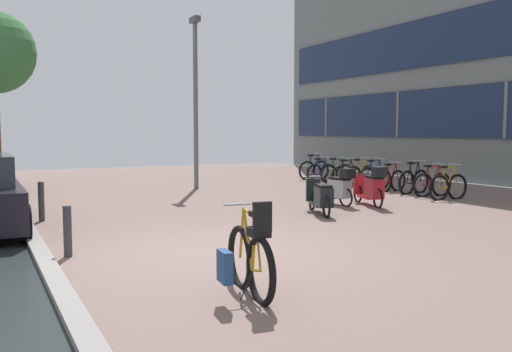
{
  "coord_description": "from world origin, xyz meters",
  "views": [
    {
      "loc": [
        -3.2,
        -7.73,
        1.84
      ],
      "look_at": [
        1.54,
        1.57,
        0.98
      ],
      "focal_mm": 38.67,
      "sensor_mm": 36.0,
      "label": 1
    }
  ],
  "objects_px": {
    "bicycle_rack_05": "(360,176)",
    "bicycle_rack_08": "(321,172)",
    "bicycle_rack_03": "(391,181)",
    "bicycle_rack_09": "(314,170)",
    "bicycle_rack_02": "(414,182)",
    "lamp_post": "(196,94)",
    "bollard_near": "(68,231)",
    "bicycle_rack_04": "(375,178)",
    "bicycle_rack_00": "(448,187)",
    "scooter_mid": "(321,197)",
    "scooter_far": "(335,188)",
    "bollard_far": "(41,202)",
    "bicycle_rack_07": "(337,173)",
    "scooter_near": "(371,187)",
    "bicycle_rack_01": "(432,184)",
    "bicycle_foreground": "(249,260)",
    "bicycle_rack_06": "(346,175)"
  },
  "relations": [
    {
      "from": "bicycle_rack_05",
      "to": "bicycle_rack_08",
      "type": "distance_m",
      "value": 2.26
    },
    {
      "from": "bicycle_rack_03",
      "to": "bicycle_rack_09",
      "type": "relative_size",
      "value": 0.92
    },
    {
      "from": "bicycle_rack_02",
      "to": "lamp_post",
      "type": "bearing_deg",
      "value": 141.1
    },
    {
      "from": "bicycle_rack_05",
      "to": "bollard_near",
      "type": "bearing_deg",
      "value": -148.56
    },
    {
      "from": "bicycle_rack_04",
      "to": "lamp_post",
      "type": "distance_m",
      "value": 6.22
    },
    {
      "from": "bicycle_rack_00",
      "to": "scooter_mid",
      "type": "height_order",
      "value": "bicycle_rack_00"
    },
    {
      "from": "bicycle_rack_02",
      "to": "scooter_far",
      "type": "bearing_deg",
      "value": -164.74
    },
    {
      "from": "bicycle_rack_00",
      "to": "bollard_far",
      "type": "xyz_separation_m",
      "value": [
        -10.04,
        1.19,
        0.06
      ]
    },
    {
      "from": "bicycle_rack_07",
      "to": "scooter_mid",
      "type": "xyz_separation_m",
      "value": [
        -4.63,
        -5.93,
        0.05
      ]
    },
    {
      "from": "bicycle_rack_08",
      "to": "bollard_near",
      "type": "height_order",
      "value": "bicycle_rack_08"
    },
    {
      "from": "bicycle_rack_02",
      "to": "bicycle_rack_03",
      "type": "bearing_deg",
      "value": 104.41
    },
    {
      "from": "bicycle_rack_03",
      "to": "bollard_far",
      "type": "distance_m",
      "value": 10.1
    },
    {
      "from": "bicycle_rack_00",
      "to": "scooter_near",
      "type": "bearing_deg",
      "value": -179.1
    },
    {
      "from": "bicycle_rack_04",
      "to": "bicycle_rack_01",
      "type": "bearing_deg",
      "value": -85.04
    },
    {
      "from": "bicycle_rack_01",
      "to": "bicycle_foreground",
      "type": "bearing_deg",
      "value": -145.31
    },
    {
      "from": "bicycle_rack_02",
      "to": "bicycle_rack_09",
      "type": "distance_m",
      "value": 5.28
    },
    {
      "from": "bicycle_rack_07",
      "to": "lamp_post",
      "type": "xyz_separation_m",
      "value": [
        -5.12,
        0.41,
        2.66
      ]
    },
    {
      "from": "bicycle_foreground",
      "to": "lamp_post",
      "type": "bearing_deg",
      "value": 72.09
    },
    {
      "from": "bicycle_foreground",
      "to": "bicycle_rack_04",
      "type": "xyz_separation_m",
      "value": [
        8.51,
        8.28,
        -0.05
      ]
    },
    {
      "from": "bicycle_rack_05",
      "to": "bicycle_rack_09",
      "type": "distance_m",
      "value": 3.02
    },
    {
      "from": "bicycle_rack_06",
      "to": "scooter_far",
      "type": "xyz_separation_m",
      "value": [
        -3.25,
        -3.96,
        0.09
      ]
    },
    {
      "from": "bicycle_rack_05",
      "to": "bollard_far",
      "type": "bearing_deg",
      "value": -165.58
    },
    {
      "from": "bicycle_rack_09",
      "to": "scooter_far",
      "type": "bearing_deg",
      "value": -118.76
    },
    {
      "from": "scooter_near",
      "to": "lamp_post",
      "type": "bearing_deg",
      "value": 112.56
    },
    {
      "from": "bicycle_rack_08",
      "to": "scooter_near",
      "type": "bearing_deg",
      "value": -113.0
    },
    {
      "from": "lamp_post",
      "to": "bicycle_rack_05",
      "type": "bearing_deg",
      "value": -21.0
    },
    {
      "from": "bicycle_foreground",
      "to": "bicycle_rack_06",
      "type": "height_order",
      "value": "bicycle_foreground"
    },
    {
      "from": "scooter_mid",
      "to": "lamp_post",
      "type": "distance_m",
      "value": 6.87
    },
    {
      "from": "bicycle_rack_03",
      "to": "bollard_near",
      "type": "bearing_deg",
      "value": -155.22
    },
    {
      "from": "scooter_mid",
      "to": "bicycle_foreground",
      "type": "bearing_deg",
      "value": -131.15
    },
    {
      "from": "bicycle_rack_02",
      "to": "bollard_far",
      "type": "bearing_deg",
      "value": -178.2
    },
    {
      "from": "lamp_post",
      "to": "bollard_far",
      "type": "xyz_separation_m",
      "value": [
        -5.06,
        -4.5,
        -2.59
      ]
    },
    {
      "from": "bicycle_rack_02",
      "to": "bicycle_rack_03",
      "type": "xyz_separation_m",
      "value": [
        -0.19,
        0.75,
        -0.03
      ]
    },
    {
      "from": "bicycle_rack_01",
      "to": "bicycle_rack_04",
      "type": "bearing_deg",
      "value": 94.96
    },
    {
      "from": "bicycle_rack_03",
      "to": "bicycle_rack_09",
      "type": "bearing_deg",
      "value": 87.96
    },
    {
      "from": "bicycle_rack_09",
      "to": "scooter_far",
      "type": "relative_size",
      "value": 0.79
    },
    {
      "from": "bicycle_rack_01",
      "to": "lamp_post",
      "type": "distance_m",
      "value": 7.62
    },
    {
      "from": "bicycle_rack_09",
      "to": "scooter_near",
      "type": "relative_size",
      "value": 0.85
    },
    {
      "from": "bicycle_rack_03",
      "to": "bicycle_rack_04",
      "type": "relative_size",
      "value": 0.91
    },
    {
      "from": "scooter_mid",
      "to": "scooter_far",
      "type": "bearing_deg",
      "value": 44.53
    },
    {
      "from": "bicycle_rack_08",
      "to": "bollard_near",
      "type": "xyz_separation_m",
      "value": [
        -10.01,
        -8.41,
        0.05
      ]
    },
    {
      "from": "bicycle_rack_03",
      "to": "bicycle_rack_08",
      "type": "height_order",
      "value": "bicycle_rack_03"
    },
    {
      "from": "bicycle_rack_08",
      "to": "lamp_post",
      "type": "bearing_deg",
      "value": -176.0
    },
    {
      "from": "bicycle_rack_00",
      "to": "scooter_near",
      "type": "xyz_separation_m",
      "value": [
        -2.6,
        -0.04,
        0.11
      ]
    },
    {
      "from": "bicycle_rack_00",
      "to": "bicycle_rack_07",
      "type": "xyz_separation_m",
      "value": [
        0.14,
        5.28,
        -0.01
      ]
    },
    {
      "from": "lamp_post",
      "to": "bollard_near",
      "type": "bearing_deg",
      "value": -122.11
    },
    {
      "from": "bicycle_foreground",
      "to": "bollard_far",
      "type": "relative_size",
      "value": 1.77
    },
    {
      "from": "scooter_near",
      "to": "lamp_post",
      "type": "relative_size",
      "value": 0.31
    },
    {
      "from": "bicycle_rack_03",
      "to": "scooter_far",
      "type": "height_order",
      "value": "scooter_far"
    },
    {
      "from": "bicycle_rack_00",
      "to": "scooter_near",
      "type": "height_order",
      "value": "scooter_near"
    }
  ]
}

